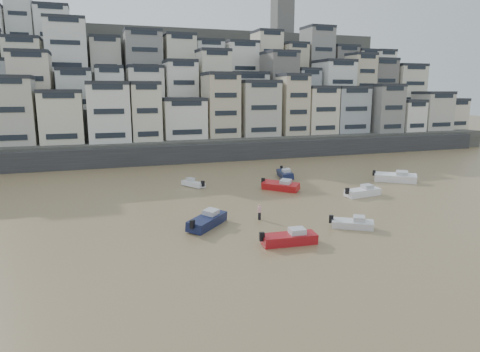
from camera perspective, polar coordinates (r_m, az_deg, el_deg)
name	(u,v)px	position (r m, az deg, el deg)	size (l,w,h in m)	color
harbor_wall	(185,154)	(83.90, -7.33, 2.95)	(140.00, 3.00, 3.50)	#38383A
hillside	(172,94)	(123.07, -9.11, 10.78)	(141.04, 66.00, 50.00)	#4C4C47
boat_g	(395,176)	(69.95, 20.02, -0.01)	(6.70, 2.19, 1.83)	white
boat_a	(289,236)	(39.60, 6.59, -7.99)	(5.55, 1.82, 1.51)	maroon
boat_b	(353,223)	(45.23, 14.78, -6.02)	(4.53, 1.48, 1.24)	silver
boat_i	(285,173)	(69.32, 6.01, 0.43)	(5.87, 1.92, 1.60)	#141B3E
boat_d	(363,190)	(59.26, 16.05, -1.85)	(5.62, 1.84, 1.53)	white
boat_h	(193,183)	(62.91, -6.26, -0.89)	(4.33, 1.42, 1.18)	silver
boat_c	(207,219)	(44.37, -4.40, -5.70)	(6.17, 2.02, 1.68)	#131A3E
boat_e	(281,185)	(60.38, 5.43, -1.19)	(5.77, 1.89, 1.57)	#AF1518
person_pink	(259,212)	(46.60, 2.61, -4.81)	(0.44, 0.44, 1.74)	pink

